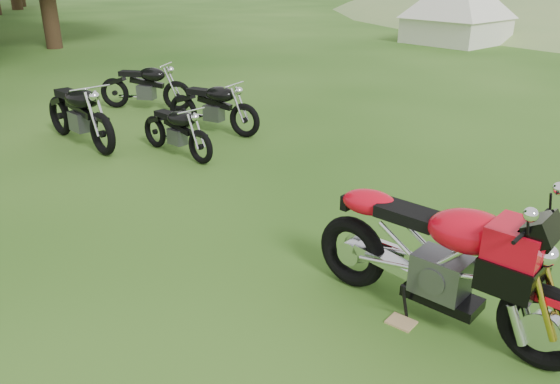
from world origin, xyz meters
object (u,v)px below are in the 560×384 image
at_px(sport_motorcycle, 441,249).
at_px(vintage_moto_d, 213,105).
at_px(plywood_board, 401,322).
at_px(vintage_moto_a, 78,112).
at_px(tent_left, 458,7).
at_px(vintage_moto_b, 176,129).
at_px(vintage_moto_c, 145,85).

xyz_separation_m(sport_motorcycle, vintage_moto_d, (-4.60, 4.17, -0.19)).
relative_size(sport_motorcycle, plywood_board, 10.16).
xyz_separation_m(vintage_moto_a, tent_left, (4.02, 15.84, 0.76)).
xyz_separation_m(plywood_board, vintage_moto_b, (-4.23, 2.97, 0.43)).
height_order(vintage_moto_b, vintage_moto_c, vintage_moto_c).
bearing_deg(sport_motorcycle, tent_left, 114.95).
distance_m(vintage_moto_a, vintage_moto_d, 2.26).
bearing_deg(vintage_moto_a, vintage_moto_d, 64.83).
distance_m(vintage_moto_a, vintage_moto_b, 1.80).
xyz_separation_m(plywood_board, vintage_moto_d, (-4.37, 4.33, 0.49)).
height_order(vintage_moto_c, vintage_moto_d, vintage_moto_c).
distance_m(vintage_moto_b, vintage_moto_c, 3.18).
height_order(vintage_moto_a, vintage_moto_c, vintage_moto_a).
height_order(sport_motorcycle, tent_left, tent_left).
height_order(vintage_moto_b, tent_left, tent_left).
bearing_deg(plywood_board, sport_motorcycle, 35.09).
relative_size(sport_motorcycle, vintage_moto_c, 1.17).
distance_m(sport_motorcycle, tent_left, 18.61).
xyz_separation_m(vintage_moto_c, tent_left, (4.49, 13.42, 0.82)).
distance_m(vintage_moto_a, tent_left, 16.36).
xyz_separation_m(sport_motorcycle, tent_left, (-2.24, 18.46, 0.64)).
height_order(plywood_board, vintage_moto_d, vintage_moto_d).
distance_m(vintage_moto_d, tent_left, 14.51).
xyz_separation_m(vintage_moto_b, tent_left, (2.23, 15.66, 0.90)).
xyz_separation_m(vintage_moto_d, tent_left, (2.37, 14.29, 0.84)).
relative_size(vintage_moto_a, vintage_moto_b, 1.31).
distance_m(vintage_moto_c, tent_left, 14.18).
bearing_deg(vintage_moto_a, vintage_moto_c, 122.77).
bearing_deg(plywood_board, vintage_moto_a, 155.19).
xyz_separation_m(vintage_moto_a, vintage_moto_d, (1.65, 1.55, -0.07)).
bearing_deg(vintage_moto_c, tent_left, 59.90).
bearing_deg(vintage_moto_d, vintage_moto_c, 163.09).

